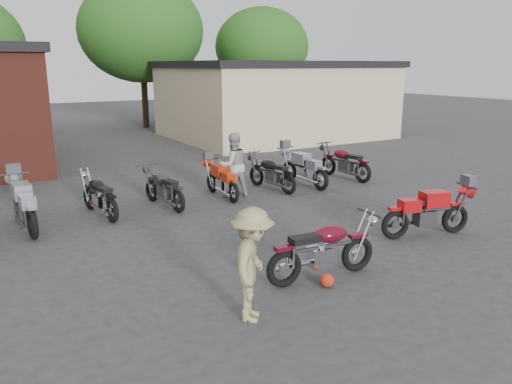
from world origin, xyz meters
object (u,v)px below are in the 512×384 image
row_bike_7 (344,161)px  row_bike_5 (271,171)px  sportbike (428,210)px  vintage_motorcycle (325,246)px  row_bike_6 (304,166)px  row_bike_1 (24,203)px  row_bike_4 (221,178)px  person_light (233,165)px  person_tan (252,265)px  row_bike_3 (163,186)px  row_bike_2 (99,193)px  helmet (327,280)px

row_bike_7 → row_bike_5: bearing=83.7°
row_bike_5 → sportbike: bearing=178.1°
vintage_motorcycle → row_bike_6: (3.74, 5.76, -0.00)m
row_bike_1 → row_bike_4: 5.07m
vintage_motorcycle → person_light: bearing=81.7°
sportbike → person_tan: (-5.07, -1.22, 0.25)m
vintage_motorcycle → row_bike_3: vintage_motorcycle is taller
vintage_motorcycle → row_bike_7: size_ratio=1.00×
vintage_motorcycle → row_bike_3: (-0.78, 5.71, -0.05)m
person_tan → row_bike_2: (-0.64, 6.35, -0.28)m
row_bike_7 → row_bike_2: bearing=83.8°
sportbike → row_bike_1: row_bike_1 is taller
row_bike_3 → row_bike_6: 4.52m
row_bike_7 → vintage_motorcycle: bearing=130.2°
vintage_motorcycle → sportbike: 3.35m
row_bike_6 → helmet: bearing=143.8°
row_bike_3 → row_bike_5: size_ratio=0.98×
sportbike → person_light: (-2.03, 5.08, 0.31)m
sportbike → row_bike_6: size_ratio=1.00×
sportbike → row_bike_4: 5.68m
helmet → row_bike_2: size_ratio=0.13×
helmet → person_tan: bearing=-169.8°
sportbike → row_bike_2: size_ratio=1.05×
person_light → row_bike_6: person_light is taller
row_bike_4 → row_bike_5: (1.64, 0.03, 0.03)m
row_bike_2 → row_bike_4: row_bike_2 is taller
row_bike_2 → person_tan: bearing=177.7°
row_bike_3 → row_bike_5: 3.38m
vintage_motorcycle → row_bike_1: 6.89m
helmet → row_bike_4: 6.22m
person_tan → row_bike_3: (0.99, 6.30, -0.29)m
sportbike → row_bike_7: (2.13, 5.24, 0.00)m
vintage_motorcycle → row_bike_1: (-4.11, 5.53, 0.02)m
helmet → sportbike: bearing=15.0°
helmet → row_bike_7: 8.33m
helmet → row_bike_2: row_bike_2 is taller
helmet → row_bike_7: bearing=47.8°
row_bike_3 → row_bike_7: size_ratio=0.93×
helmet → row_bike_3: size_ratio=0.13×
person_tan → row_bike_3: person_tan is taller
row_bike_3 → row_bike_6: size_ratio=0.93×
row_bike_6 → sportbike: bearing=171.6°
vintage_motorcycle → person_tan: 1.88m
sportbike → helmet: bearing=-150.8°
row_bike_1 → row_bike_6: 7.85m
row_bike_6 → row_bike_7: 1.69m
vintage_motorcycle → helmet: size_ratio=8.36×
helmet → row_bike_4: bearing=79.6°
person_light → row_bike_1: person_light is taller
sportbike → row_bike_6: (0.44, 5.14, 0.00)m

